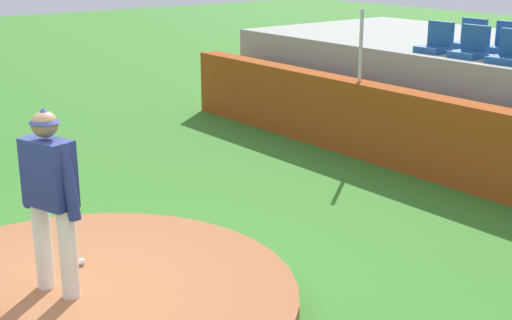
{
  "coord_description": "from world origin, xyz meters",
  "views": [
    {
      "loc": [
        5.8,
        -2.41,
        3.39
      ],
      "look_at": [
        0.0,
        2.13,
        1.17
      ],
      "focal_mm": 50.34,
      "sensor_mm": 36.0,
      "label": 1
    }
  ],
  "objects_px": {
    "stadium_chair_0": "(436,43)",
    "stadium_chair_1": "(471,47)",
    "pitcher": "(50,188)",
    "stadium_chair_7": "(505,43)",
    "baseball": "(81,262)",
    "stadium_chair_6": "(470,39)",
    "stadium_chair_2": "(510,53)"
  },
  "relations": [
    {
      "from": "baseball",
      "to": "stadium_chair_7",
      "type": "relative_size",
      "value": 0.15
    },
    {
      "from": "pitcher",
      "to": "stadium_chair_2",
      "type": "relative_size",
      "value": 3.52
    },
    {
      "from": "stadium_chair_1",
      "to": "stadium_chair_7",
      "type": "relative_size",
      "value": 1.0
    },
    {
      "from": "baseball",
      "to": "stadium_chair_7",
      "type": "bearing_deg",
      "value": 93.69
    },
    {
      "from": "baseball",
      "to": "stadium_chair_0",
      "type": "xyz_separation_m",
      "value": [
        -1.23,
        7.02,
        1.52
      ]
    },
    {
      "from": "stadium_chair_0",
      "to": "stadium_chair_7",
      "type": "xyz_separation_m",
      "value": [
        0.72,
        0.89,
        0.0
      ]
    },
    {
      "from": "stadium_chair_1",
      "to": "stadium_chair_7",
      "type": "distance_m",
      "value": 0.91
    },
    {
      "from": "baseball",
      "to": "stadium_chair_2",
      "type": "height_order",
      "value": "stadium_chair_2"
    },
    {
      "from": "stadium_chair_1",
      "to": "stadium_chair_2",
      "type": "distance_m",
      "value": 0.7
    },
    {
      "from": "stadium_chair_1",
      "to": "pitcher",
      "type": "bearing_deg",
      "value": 97.16
    },
    {
      "from": "baseball",
      "to": "stadium_chair_1",
      "type": "relative_size",
      "value": 0.15
    },
    {
      "from": "stadium_chair_0",
      "to": "stadium_chair_2",
      "type": "relative_size",
      "value": 1.0
    },
    {
      "from": "baseball",
      "to": "stadium_chair_6",
      "type": "bearing_deg",
      "value": 98.56
    },
    {
      "from": "stadium_chair_1",
      "to": "baseball",
      "type": "bearing_deg",
      "value": 94.28
    },
    {
      "from": "pitcher",
      "to": "stadium_chair_2",
      "type": "distance_m",
      "value": 7.43
    },
    {
      "from": "stadium_chair_0",
      "to": "stadium_chair_1",
      "type": "bearing_deg",
      "value": 178.47
    },
    {
      "from": "pitcher",
      "to": "stadium_chair_7",
      "type": "distance_m",
      "value": 8.39
    },
    {
      "from": "pitcher",
      "to": "stadium_chair_1",
      "type": "xyz_separation_m",
      "value": [
        -0.93,
        7.42,
        0.53
      ]
    },
    {
      "from": "pitcher",
      "to": "stadium_chair_0",
      "type": "relative_size",
      "value": 3.52
    },
    {
      "from": "baseball",
      "to": "stadium_chair_2",
      "type": "bearing_deg",
      "value": 88.53
    },
    {
      "from": "baseball",
      "to": "stadium_chair_6",
      "type": "relative_size",
      "value": 0.15
    },
    {
      "from": "baseball",
      "to": "stadium_chair_0",
      "type": "height_order",
      "value": "stadium_chair_0"
    },
    {
      "from": "stadium_chair_2",
      "to": "stadium_chair_0",
      "type": "bearing_deg",
      "value": -1.25
    },
    {
      "from": "pitcher",
      "to": "stadium_chair_0",
      "type": "bearing_deg",
      "value": 84.82
    },
    {
      "from": "baseball",
      "to": "stadium_chair_0",
      "type": "relative_size",
      "value": 0.15
    },
    {
      "from": "stadium_chair_6",
      "to": "stadium_chair_7",
      "type": "bearing_deg",
      "value": -177.87
    },
    {
      "from": "baseball",
      "to": "stadium_chair_7",
      "type": "xyz_separation_m",
      "value": [
        -0.51,
        7.91,
        1.52
      ]
    },
    {
      "from": "stadium_chair_7",
      "to": "stadium_chair_1",
      "type": "bearing_deg",
      "value": 89.08
    },
    {
      "from": "baseball",
      "to": "pitcher",
      "type": "bearing_deg",
      "value": -45.7
    },
    {
      "from": "baseball",
      "to": "stadium_chair_2",
      "type": "distance_m",
      "value": 7.15
    },
    {
      "from": "pitcher",
      "to": "stadium_chair_6",
      "type": "distance_m",
      "value": 8.47
    },
    {
      "from": "baseball",
      "to": "stadium_chair_2",
      "type": "xyz_separation_m",
      "value": [
        0.18,
        6.99,
        1.52
      ]
    }
  ]
}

